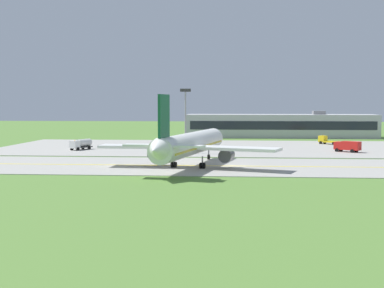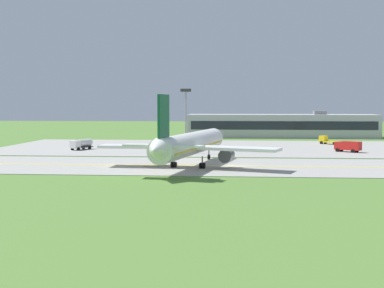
% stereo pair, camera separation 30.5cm
% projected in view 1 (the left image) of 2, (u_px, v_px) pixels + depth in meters
% --- Properties ---
extents(ground_plane, '(500.00, 500.00, 0.00)m').
position_uv_depth(ground_plane, '(233.00, 166.00, 96.77)').
color(ground_plane, '#517A33').
extents(taxiway_strip, '(240.00, 28.00, 0.10)m').
position_uv_depth(taxiway_strip, '(233.00, 166.00, 96.77)').
color(taxiway_strip, '#9E9B93').
rests_on(taxiway_strip, ground).
extents(apron_pad, '(140.00, 52.00, 0.10)m').
position_uv_depth(apron_pad, '(273.00, 148.00, 137.72)').
color(apron_pad, '#9E9B93').
rests_on(apron_pad, ground).
extents(taxiway_centreline, '(220.00, 0.60, 0.01)m').
position_uv_depth(taxiway_centreline, '(233.00, 166.00, 96.77)').
color(taxiway_centreline, yellow).
rests_on(taxiway_centreline, taxiway_strip).
extents(airplane_lead, '(32.17, 39.45, 12.70)m').
position_uv_depth(airplane_lead, '(190.00, 144.00, 94.97)').
color(airplane_lead, white).
rests_on(airplane_lead, ground).
extents(service_truck_baggage, '(6.15, 5.78, 2.59)m').
position_uv_depth(service_truck_baggage, '(327.00, 140.00, 149.42)').
color(service_truck_baggage, yellow).
rests_on(service_truck_baggage, ground).
extents(service_truck_fuel, '(6.02, 5.27, 2.60)m').
position_uv_depth(service_truck_fuel, '(348.00, 146.00, 124.76)').
color(service_truck_fuel, red).
rests_on(service_truck_fuel, ground).
extents(service_truck_catering, '(4.60, 6.27, 2.65)m').
position_uv_depth(service_truck_catering, '(81.00, 144.00, 131.02)').
color(service_truck_catering, silver).
rests_on(service_truck_catering, ground).
extents(terminal_building, '(62.83, 13.13, 8.94)m').
position_uv_depth(terminal_building, '(281.00, 126.00, 180.83)').
color(terminal_building, '#B2B2B7').
rests_on(terminal_building, ground).
extents(apron_light_mast, '(2.40, 0.50, 14.70)m').
position_uv_depth(apron_light_mast, '(185.00, 112.00, 121.41)').
color(apron_light_mast, gray).
rests_on(apron_light_mast, ground).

